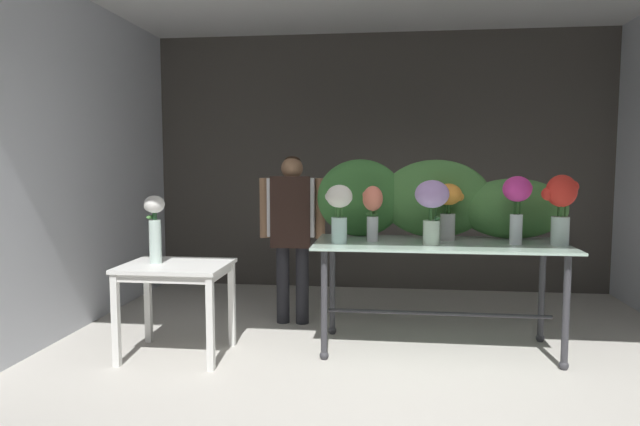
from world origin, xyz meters
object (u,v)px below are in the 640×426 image
Objects in this scene: vase_magenta_freesia at (517,199)px; vase_scarlet_hydrangea at (561,202)px; florist at (292,221)px; vase_lilac_roses at (432,203)px; vase_sunset_anemones at (448,205)px; vase_coral_lilies at (372,208)px; side_table_white at (176,276)px; vase_white_roses_tall at (155,225)px; vase_ivory_carnations at (339,209)px; display_table_glass at (439,260)px.

vase_scarlet_hydrangea reaches higher than vase_magenta_freesia.
vase_lilac_roses is at bearing -30.91° from florist.
vase_magenta_freesia is at bearing -18.16° from vase_sunset_anemones.
vase_sunset_anemones is at bearing 11.67° from vase_coral_lilies.
vase_coral_lilies is at bearing 177.90° from vase_magenta_freesia.
florist is (0.74, 0.96, 0.33)m from side_table_white.
vase_lilac_roses is 0.92× the size of vase_scarlet_hydrangea.
side_table_white is at bearing -165.94° from vase_coral_lilies.
vase_magenta_freesia is (1.85, -0.63, 0.26)m from florist.
vase_white_roses_tall is at bearing -132.99° from florist.
vase_lilac_roses is at bearing 0.82° from vase_ivory_carnations.
display_table_glass is at bearing 9.59° from vase_white_roses_tall.
vase_white_roses_tall is (-0.16, -0.00, 0.39)m from side_table_white.
vase_coral_lilies is 0.29m from vase_ivory_carnations.
vase_coral_lilies is (0.75, -0.59, 0.18)m from florist.
display_table_glass is 1.43m from florist.
florist is 3.14× the size of vase_lilac_roses.
vase_ivory_carnations is at bearing 9.51° from vase_white_roses_tall.
vase_scarlet_hydrangea is 3.09m from vase_white_roses_tall.
florist reaches higher than vase_lilac_roses.
display_table_glass is 1.01m from vase_scarlet_hydrangea.
display_table_glass is 0.48m from vase_lilac_roses.
vase_magenta_freesia is 0.98× the size of vase_scarlet_hydrangea.
vase_scarlet_hydrangea reaches higher than vase_ivory_carnations.
vase_white_roses_tall is (-2.74, -0.33, -0.20)m from vase_magenta_freesia.
side_table_white is 2.21m from vase_sunset_anemones.
florist is at bearing 141.68° from vase_coral_lilies.
vase_lilac_roses is at bearing -119.14° from display_table_glass.
vase_magenta_freesia reaches higher than vase_ivory_carnations.
vase_coral_lilies is 0.90× the size of vase_lilac_roses.
florist is 2.96× the size of vase_white_roses_tall.
florist is at bearing 161.10° from vase_magenta_freesia.
vase_white_roses_tall is at bearing -179.83° from side_table_white.
vase_coral_lilies is at bearing 28.84° from vase_ivory_carnations.
florist is 0.90m from vase_ivory_carnations.
vase_lilac_roses reaches higher than display_table_glass.
vase_lilac_roses is at bearing 7.13° from side_table_white.
florist reaches higher than side_table_white.
vase_lilac_roses is at bearing -119.26° from vase_sunset_anemones.
florist is 1.44m from vase_sunset_anemones.
vase_scarlet_hydrangea reaches higher than display_table_glass.
display_table_glass is 0.75m from vase_magenta_freesia.
side_table_white is at bearing -169.31° from vase_ivory_carnations.
vase_lilac_roses is at bearing -174.91° from vase_scarlet_hydrangea.
display_table_glass is at bearing -0.65° from vase_coral_lilies.
florist is 2.90× the size of vase_scarlet_hydrangea.
vase_sunset_anemones is (0.60, 0.12, 0.02)m from vase_coral_lilies.
vase_sunset_anemones is at bearing 12.47° from vase_white_roses_tall.
vase_lilac_roses is at bearing 6.60° from vase_white_roses_tall.
vase_magenta_freesia is 1.15× the size of vase_ivory_carnations.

